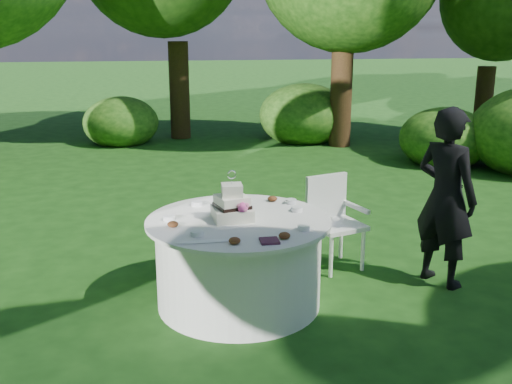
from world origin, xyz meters
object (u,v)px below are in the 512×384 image
chair (332,215)px  table (239,261)px  guest (446,197)px  napkins (269,241)px  cake (232,206)px

chair → table: bearing=-145.2°
guest → napkins: bearing=83.0°
napkins → cake: size_ratio=0.33×
guest → table: size_ratio=1.07×
napkins → cake: bearing=108.7°
napkins → guest: bearing=22.0°
table → chair: chair is taller
guest → cake: guest is taller
guest → table: (-1.93, -0.13, -0.44)m
cake → chair: cake is taller
guest → chair: guest is taller
cake → guest: bearing=3.5°
table → chair: (1.05, 0.73, 0.13)m
napkins → guest: (1.77, 0.72, 0.05)m
cake → chair: size_ratio=0.47×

